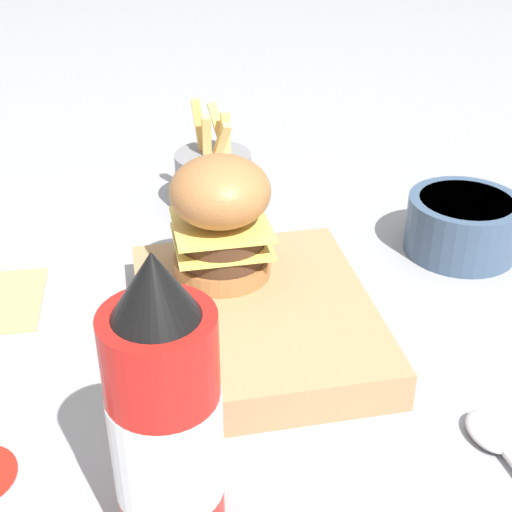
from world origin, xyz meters
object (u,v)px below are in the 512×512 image
fries_basket (214,179)px  spoon (508,456)px  side_bowl (463,224)px  ketchup_bottle (166,427)px  serving_board (256,321)px  burger (221,217)px

fries_basket → spoon: 0.47m
fries_basket → side_bowl: (0.15, 0.25, -0.01)m
side_bowl → ketchup_bottle: bearing=-48.0°
serving_board → side_bowl: 0.27m
fries_basket → ketchup_bottle: bearing=-11.6°
burger → side_bowl: 0.28m
serving_board → spoon: (0.18, 0.15, -0.01)m
ketchup_bottle → burger: bearing=164.2°
burger → fries_basket: burger is taller
serving_board → spoon: 0.24m
burger → ketchup_bottle: (0.26, -0.07, 0.00)m
serving_board → spoon: bearing=39.3°
side_bowl → spoon: 0.31m
spoon → serving_board: bearing=35.6°
serving_board → burger: bearing=-160.6°
serving_board → ketchup_bottle: bearing=-25.2°
serving_board → burger: 0.10m
ketchup_bottle → side_bowl: 0.47m
serving_board → fries_basket: 0.27m
ketchup_bottle → spoon: bearing=93.6°
ketchup_bottle → spoon: (-0.02, 0.24, -0.09)m
burger → ketchup_bottle: ketchup_bottle is taller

